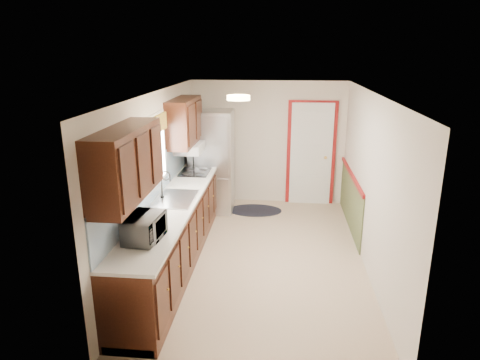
# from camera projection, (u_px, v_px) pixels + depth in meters

# --- Properties ---
(room_shell) EXTENTS (3.20, 5.20, 2.52)m
(room_shell) POSITION_uv_depth(u_px,v_px,m) (261.00, 180.00, 6.01)
(room_shell) COLOR tan
(room_shell) RESTS_ON ground
(kitchen_run) EXTENTS (0.63, 4.00, 2.20)m
(kitchen_run) POSITION_uv_depth(u_px,v_px,m) (171.00, 210.00, 5.96)
(kitchen_run) COLOR black
(kitchen_run) RESTS_ON ground
(back_wall_trim) EXTENTS (1.12, 2.30, 2.08)m
(back_wall_trim) POSITION_uv_depth(u_px,v_px,m) (319.00, 163.00, 8.11)
(back_wall_trim) COLOR maroon
(back_wall_trim) RESTS_ON ground
(ceiling_fixture) EXTENTS (0.30, 0.30, 0.06)m
(ceiling_fixture) POSITION_uv_depth(u_px,v_px,m) (238.00, 98.00, 5.51)
(ceiling_fixture) COLOR #FFD88C
(ceiling_fixture) RESTS_ON room_shell
(microwave) EXTENTS (0.33, 0.54, 0.35)m
(microwave) POSITION_uv_depth(u_px,v_px,m) (144.00, 225.00, 4.67)
(microwave) COLOR white
(microwave) RESTS_ON kitchen_run
(refrigerator) EXTENTS (0.81, 0.80, 1.90)m
(refrigerator) POSITION_uv_depth(u_px,v_px,m) (212.00, 161.00, 8.00)
(refrigerator) COLOR #B7B7BC
(refrigerator) RESTS_ON ground
(rug) EXTENTS (1.04, 0.69, 0.01)m
(rug) POSITION_uv_depth(u_px,v_px,m) (255.00, 210.00, 8.18)
(rug) COLOR black
(rug) RESTS_ON ground
(cooktop) EXTENTS (0.49, 0.58, 0.02)m
(cooktop) POSITION_uv_depth(u_px,v_px,m) (195.00, 172.00, 7.31)
(cooktop) COLOR black
(cooktop) RESTS_ON kitchen_run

